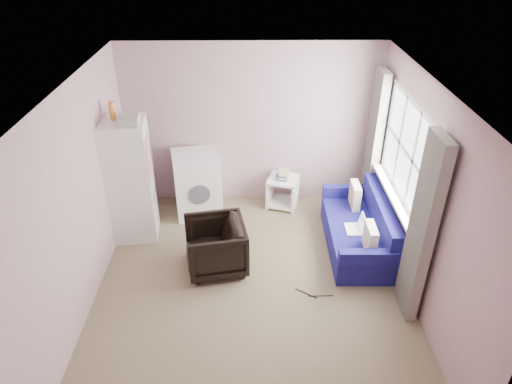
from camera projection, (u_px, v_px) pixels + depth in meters
room at (254, 200)px, 5.03m from camera, size 3.84×4.24×2.54m
armchair at (215, 244)px, 5.78m from camera, size 0.80×0.84×0.75m
fridge at (130, 180)px, 6.18m from camera, size 0.66×0.65×1.97m
washing_machine at (197, 182)px, 6.89m from camera, size 0.79×0.79×0.95m
side_table at (283, 190)px, 7.12m from camera, size 0.55×0.55×0.60m
sofa at (360, 231)px, 6.20m from camera, size 0.78×1.67×0.74m
window_dressing at (394, 180)px, 5.72m from camera, size 0.17×2.62×2.18m
floor_cables at (314, 295)px, 5.52m from camera, size 0.45×0.18×0.01m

